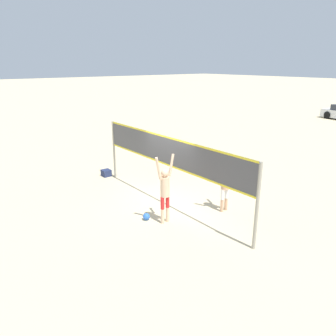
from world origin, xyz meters
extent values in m
plane|color=beige|center=(0.00, 0.00, 0.00)|extent=(200.00, 200.00, 0.00)
cylinder|color=gray|center=(-3.72, 0.00, 1.23)|extent=(0.09, 0.09, 2.45)
cylinder|color=gray|center=(3.72, 0.00, 1.23)|extent=(0.09, 0.09, 2.45)
cube|color=#47474C|center=(0.00, 0.00, 1.94)|extent=(7.35, 0.02, 1.02)
cube|color=yellow|center=(0.00, 0.00, 2.42)|extent=(7.35, 0.03, 0.06)
cube|color=yellow|center=(0.00, 0.00, 1.47)|extent=(7.35, 0.03, 0.06)
cylinder|color=beige|center=(1.03, -1.04, 0.24)|extent=(0.11, 0.11, 0.49)
cylinder|color=red|center=(1.03, -1.04, 0.69)|extent=(0.12, 0.12, 0.40)
cylinder|color=beige|center=(1.03, -0.84, 0.24)|extent=(0.11, 0.11, 0.49)
cylinder|color=red|center=(1.03, -0.84, 0.69)|extent=(0.12, 0.12, 0.40)
cylinder|color=beige|center=(1.03, -0.94, 1.20)|extent=(0.28, 0.28, 0.63)
sphere|color=beige|center=(1.03, -0.94, 1.64)|extent=(0.24, 0.24, 0.24)
cylinder|color=beige|center=(1.03, -1.18, 1.83)|extent=(0.08, 0.22, 0.71)
cylinder|color=beige|center=(1.03, -0.69, 1.83)|extent=(0.08, 0.22, 0.71)
cylinder|color=tan|center=(1.60, 1.25, 0.22)|extent=(0.11, 0.11, 0.44)
cylinder|color=white|center=(1.60, 1.25, 0.62)|extent=(0.12, 0.12, 0.36)
cylinder|color=tan|center=(1.60, 1.05, 0.22)|extent=(0.11, 0.11, 0.44)
cylinder|color=white|center=(1.60, 1.05, 0.62)|extent=(0.12, 0.12, 0.36)
cylinder|color=tan|center=(1.60, 1.15, 1.08)|extent=(0.28, 0.28, 0.56)
sphere|color=tan|center=(1.60, 1.15, 1.47)|extent=(0.22, 0.22, 0.22)
cylinder|color=tan|center=(1.60, 1.38, 1.64)|extent=(0.08, 0.21, 0.63)
cylinder|color=tan|center=(1.60, 0.91, 1.64)|extent=(0.08, 0.21, 0.63)
sphere|color=blue|center=(0.53, -1.30, 0.11)|extent=(0.23, 0.23, 0.23)
cube|color=navy|center=(-4.06, -0.27, 0.14)|extent=(0.36, 0.36, 0.29)
cylinder|color=black|center=(-5.65, 22.68, 0.32)|extent=(0.67, 0.36, 0.64)
camera|label=1|loc=(8.36, -6.64, 4.81)|focal=35.00mm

